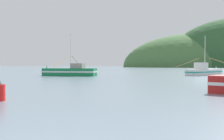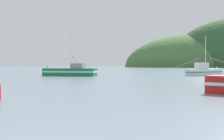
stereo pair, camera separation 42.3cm
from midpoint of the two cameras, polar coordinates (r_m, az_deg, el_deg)
hill_mid_right at (r=227.20m, az=17.37°, el=0.63°), size 118.78×95.03×54.54m
fishing_boat_white at (r=54.02m, az=18.98°, el=-0.24°), size 8.80×11.24×7.80m
fishing_boat_green at (r=49.06m, az=-9.50°, el=-0.30°), size 10.30×12.87×7.92m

